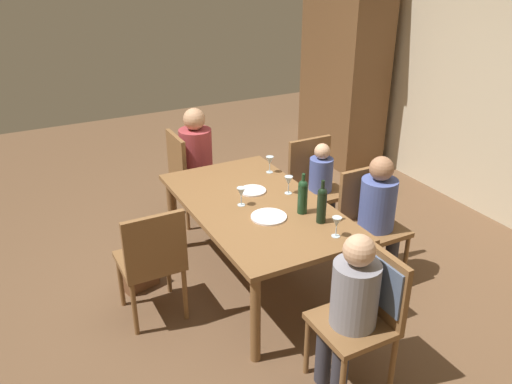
% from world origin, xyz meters
% --- Properties ---
extents(ground_plane, '(10.00, 10.00, 0.00)m').
position_xyz_m(ground_plane, '(0.00, 0.00, 0.00)').
color(ground_plane, brown).
extents(rear_room_partition, '(6.40, 0.12, 2.70)m').
position_xyz_m(rear_room_partition, '(0.00, 2.70, 1.35)').
color(rear_room_partition, beige).
rests_on(rear_room_partition, ground_plane).
extents(armoire_cabinet, '(1.18, 0.62, 2.18)m').
position_xyz_m(armoire_cabinet, '(-1.98, 2.25, 1.10)').
color(armoire_cabinet, brown).
rests_on(armoire_cabinet, ground_plane).
extents(dining_table, '(1.77, 1.00, 0.72)m').
position_xyz_m(dining_table, '(0.00, 0.00, 0.64)').
color(dining_table, brown).
rests_on(dining_table, ground_plane).
extents(chair_left_end, '(0.44, 0.44, 0.92)m').
position_xyz_m(chair_left_end, '(-1.26, -0.09, 0.53)').
color(chair_left_end, brown).
rests_on(chair_left_end, ground_plane).
extents(chair_far_right, '(0.44, 0.44, 0.92)m').
position_xyz_m(chair_far_right, '(0.31, 0.88, 0.53)').
color(chair_far_right, brown).
rests_on(chair_far_right, ground_plane).
extents(chair_right_end, '(0.44, 0.46, 0.92)m').
position_xyz_m(chair_right_end, '(1.26, 0.12, 0.59)').
color(chair_right_end, brown).
rests_on(chair_right_end, ground_plane).
extents(chair_far_left, '(0.44, 0.44, 0.92)m').
position_xyz_m(chair_far_left, '(-0.48, 0.88, 0.53)').
color(chair_far_left, brown).
rests_on(chair_far_left, ground_plane).
extents(chair_near, '(0.44, 0.44, 0.92)m').
position_xyz_m(chair_near, '(0.09, -0.88, 0.53)').
color(chair_near, brown).
rests_on(chair_near, ground_plane).
extents(person_woman_host, '(0.32, 0.36, 1.15)m').
position_xyz_m(person_woman_host, '(-1.26, 0.03, 0.67)').
color(person_woman_host, '#33333D').
rests_on(person_woman_host, ground_plane).
extents(person_man_bearded, '(0.33, 0.29, 1.09)m').
position_xyz_m(person_man_bearded, '(0.42, 0.88, 0.64)').
color(person_man_bearded, '#33333D').
rests_on(person_man_bearded, ground_plane).
extents(person_man_guest, '(0.28, 0.33, 1.09)m').
position_xyz_m(person_man_guest, '(1.26, -0.03, 0.63)').
color(person_man_guest, '#33333D').
rests_on(person_man_guest, ground_plane).
extents(person_child_small, '(0.25, 0.22, 0.94)m').
position_xyz_m(person_child_small, '(-0.37, 0.88, 0.56)').
color(person_child_small, '#33333D').
rests_on(person_child_small, ground_plane).
extents(wine_bottle_tall_green, '(0.07, 0.07, 0.32)m').
position_xyz_m(wine_bottle_tall_green, '(0.29, 0.24, 0.86)').
color(wine_bottle_tall_green, '#19381E').
rests_on(wine_bottle_tall_green, dining_table).
extents(wine_bottle_dark_red, '(0.07, 0.07, 0.33)m').
position_xyz_m(wine_bottle_dark_red, '(0.48, 0.28, 0.87)').
color(wine_bottle_dark_red, black).
rests_on(wine_bottle_dark_red, dining_table).
extents(wine_glass_near_left, '(0.07, 0.07, 0.15)m').
position_xyz_m(wine_glass_near_left, '(-0.49, 0.39, 0.83)').
color(wine_glass_near_left, silver).
rests_on(wine_glass_near_left, dining_table).
extents(wine_glass_centre, '(0.07, 0.07, 0.15)m').
position_xyz_m(wine_glass_centre, '(-0.03, -0.11, 0.83)').
color(wine_glass_centre, silver).
rests_on(wine_glass_centre, dining_table).
extents(wine_glass_near_right, '(0.07, 0.07, 0.15)m').
position_xyz_m(wine_glass_near_right, '(-0.04, 0.32, 0.83)').
color(wine_glass_near_right, silver).
rests_on(wine_glass_near_right, dining_table).
extents(wine_glass_far, '(0.07, 0.07, 0.15)m').
position_xyz_m(wine_glass_far, '(0.70, 0.26, 0.83)').
color(wine_glass_far, silver).
rests_on(wine_glass_far, dining_table).
extents(dinner_plate_host, '(0.22, 0.22, 0.01)m').
position_xyz_m(dinner_plate_host, '(-0.21, 0.08, 0.73)').
color(dinner_plate_host, white).
rests_on(dinner_plate_host, dining_table).
extents(dinner_plate_guest_left, '(0.27, 0.27, 0.01)m').
position_xyz_m(dinner_plate_guest_left, '(0.25, -0.02, 0.73)').
color(dinner_plate_guest_left, white).
rests_on(dinner_plate_guest_left, dining_table).
extents(handbag, '(0.19, 0.30, 0.22)m').
position_xyz_m(handbag, '(-0.35, -0.88, 0.11)').
color(handbag, brown).
rests_on(handbag, ground_plane).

